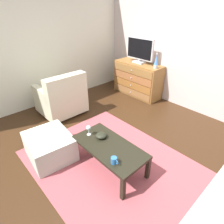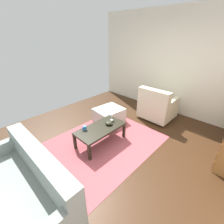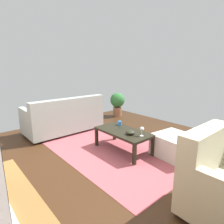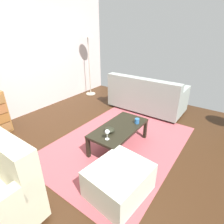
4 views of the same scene
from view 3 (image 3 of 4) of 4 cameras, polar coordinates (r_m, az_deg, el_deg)
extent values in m
cube|color=#372111|center=(3.35, 1.77, -13.71)|extent=(5.34, 4.98, 0.05)
cube|color=#9D474D|center=(3.59, 1.96, -11.22)|extent=(2.60, 1.90, 0.01)
cube|color=olive|center=(1.29, -19.25, -27.67)|extent=(1.17, 0.02, 0.17)
sphere|color=silver|center=(1.30, -18.47, -27.44)|extent=(0.03, 0.03, 0.03)
cube|color=black|center=(3.04, 6.74, -12.65)|extent=(0.05, 0.05, 0.34)
cube|color=black|center=(3.72, -4.66, -7.55)|extent=(0.05, 0.05, 0.34)
cube|color=black|center=(3.38, 12.20, -10.12)|extent=(0.05, 0.05, 0.34)
cube|color=black|center=(4.00, 0.78, -5.97)|extent=(0.05, 0.05, 0.34)
cube|color=black|center=(3.44, 3.37, -5.94)|extent=(1.05, 0.53, 0.04)
cylinder|color=silver|center=(3.22, 8.91, -7.06)|extent=(0.06, 0.06, 0.00)
cylinder|color=silver|center=(3.21, 8.94, -6.27)|extent=(0.01, 0.01, 0.09)
sphere|color=silver|center=(3.18, 8.99, -5.04)|extent=(0.07, 0.07, 0.07)
cylinder|color=#2B64A3|center=(3.72, 2.35, -3.38)|extent=(0.08, 0.08, 0.08)
torus|color=#2B64A3|center=(3.75, 1.83, -3.15)|extent=(0.05, 0.01, 0.05)
ellipsoid|color=black|center=(3.26, 5.52, -6.10)|extent=(0.16, 0.16, 0.07)
cylinder|color=#332319|center=(5.34, -8.41, -2.63)|extent=(0.05, 0.05, 0.05)
cylinder|color=#332319|center=(4.74, -24.55, -5.92)|extent=(0.05, 0.05, 0.05)
cylinder|color=#332319|center=(4.80, -3.94, -4.41)|extent=(0.05, 0.05, 0.05)
cylinder|color=#332319|center=(4.12, -21.72, -8.56)|extent=(0.05, 0.05, 0.05)
cube|color=gray|center=(4.63, -14.32, -2.66)|extent=(0.85, 1.72, 0.39)
cube|color=gray|center=(4.25, -12.65, 1.43)|extent=(0.20, 1.72, 0.39)
cube|color=gray|center=(4.95, -6.26, 2.27)|extent=(0.81, 0.12, 0.20)
cube|color=gray|center=(4.27, -24.14, -0.71)|extent=(0.81, 0.12, 0.20)
cylinder|color=#3D627C|center=(4.90, -13.71, 1.59)|extent=(0.16, 0.40, 0.16)
cylinder|color=#332319|center=(2.34, 20.19, -26.83)|extent=(0.05, 0.05, 0.05)
cylinder|color=#332319|center=(2.85, 27.22, -19.51)|extent=(0.05, 0.05, 0.05)
cube|color=beige|center=(2.28, 26.18, -9.99)|extent=(0.20, 0.83, 0.47)
cube|color=beige|center=(1.95, 29.85, -19.01)|extent=(0.76, 0.12, 0.20)
cube|color=beige|center=(3.45, 18.74, -9.73)|extent=(0.76, 0.67, 0.37)
cylinder|color=brown|center=(5.87, 1.62, 0.16)|extent=(0.26, 0.26, 0.28)
sphere|color=#2D6B33|center=(5.79, 1.65, 3.62)|extent=(0.44, 0.44, 0.44)
camera|label=1|loc=(5.24, 2.64, 19.64)|focal=30.32mm
camera|label=2|loc=(4.15, -39.91, 19.24)|focal=24.78mm
camera|label=4|loc=(3.65, 47.16, 14.49)|focal=28.63mm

